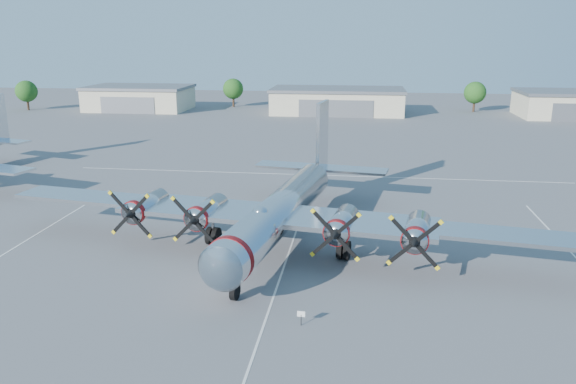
# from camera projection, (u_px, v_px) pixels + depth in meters

# --- Properties ---
(ground) EXTENTS (260.00, 260.00, 0.00)m
(ground) POSITION_uv_depth(u_px,v_px,m) (290.00, 250.00, 44.54)
(ground) COLOR #535356
(ground) RESTS_ON ground
(parking_lines) EXTENTS (60.00, 50.08, 0.01)m
(parking_lines) POSITION_uv_depth(u_px,v_px,m) (287.00, 258.00, 42.87)
(parking_lines) COLOR silver
(parking_lines) RESTS_ON ground
(hangar_west) EXTENTS (22.60, 14.60, 5.40)m
(hangar_west) POSITION_uv_depth(u_px,v_px,m) (140.00, 98.00, 127.69)
(hangar_west) COLOR beige
(hangar_west) RESTS_ON ground
(hangar_center) EXTENTS (28.60, 14.60, 5.40)m
(hangar_center) POSITION_uv_depth(u_px,v_px,m) (337.00, 101.00, 122.07)
(hangar_center) COLOR beige
(hangar_center) RESTS_ON ground
(hangar_east) EXTENTS (20.60, 14.60, 5.40)m
(hangar_east) POSITION_uv_depth(u_px,v_px,m) (570.00, 104.00, 116.07)
(hangar_east) COLOR beige
(hangar_east) RESTS_ON ground
(tree_far_west) EXTENTS (4.80, 4.80, 6.64)m
(tree_far_west) POSITION_uv_depth(u_px,v_px,m) (26.00, 91.00, 126.62)
(tree_far_west) COLOR #382619
(tree_far_west) RESTS_ON ground
(tree_west) EXTENTS (4.80, 4.80, 6.64)m
(tree_west) POSITION_uv_depth(u_px,v_px,m) (233.00, 89.00, 132.45)
(tree_west) COLOR #382619
(tree_west) RESTS_ON ground
(tree_east) EXTENTS (4.80, 4.80, 6.64)m
(tree_east) POSITION_uv_depth(u_px,v_px,m) (475.00, 93.00, 123.68)
(tree_east) COLOR #382619
(tree_east) RESTS_ON ground
(main_bomber_b29) EXTENTS (50.11, 38.15, 10.11)m
(main_bomber_b29) POSITION_uv_depth(u_px,v_px,m) (284.00, 243.00, 46.10)
(main_bomber_b29) COLOR silver
(main_bomber_b29) RESTS_ON ground
(info_placard) EXTENTS (0.48, 0.06, 0.91)m
(info_placard) POSITION_uv_depth(u_px,v_px,m) (301.00, 315.00, 32.82)
(info_placard) COLOR black
(info_placard) RESTS_ON ground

